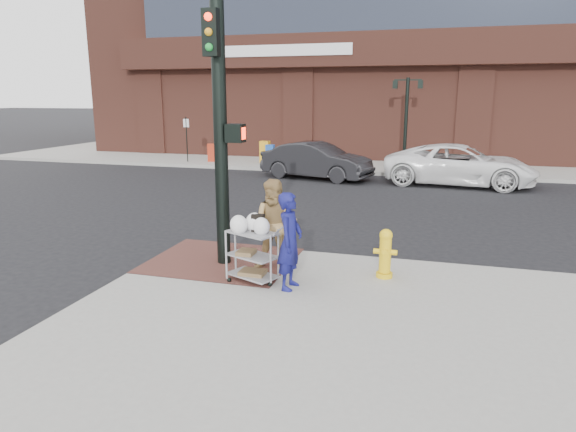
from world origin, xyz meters
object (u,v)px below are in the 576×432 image
(lamp_post, at_px, (406,113))
(woman_blue, at_px, (290,241))
(pedestrian_tan, at_px, (275,225))
(utility_cart, at_px, (252,251))
(fire_hydrant, at_px, (385,253))
(traffic_signal_pole, at_px, (221,126))
(minivan_white, at_px, (460,165))
(sedan_dark, at_px, (316,161))

(lamp_post, distance_m, woman_blue, 16.26)
(pedestrian_tan, distance_m, utility_cart, 0.77)
(woman_blue, bearing_deg, pedestrian_tan, 36.12)
(lamp_post, relative_size, fire_hydrant, 4.42)
(traffic_signal_pole, bearing_deg, fire_hydrant, 1.27)
(woman_blue, height_order, minivan_white, woman_blue)
(utility_cart, bearing_deg, fire_hydrant, 20.71)
(traffic_signal_pole, xyz_separation_m, sedan_dark, (-0.84, 11.67, -2.08))
(lamp_post, relative_size, utility_cart, 3.27)
(woman_blue, distance_m, minivan_white, 13.03)
(sedan_dark, bearing_deg, fire_hydrant, -146.74)
(lamp_post, height_order, utility_cart, lamp_post)
(pedestrian_tan, height_order, sedan_dark, pedestrian_tan)
(lamp_post, xyz_separation_m, sedan_dark, (-3.32, -3.56, -1.86))
(minivan_white, distance_m, utility_cart, 13.08)
(lamp_post, distance_m, sedan_dark, 5.21)
(traffic_signal_pole, relative_size, sedan_dark, 1.09)
(sedan_dark, xyz_separation_m, fire_hydrant, (3.96, -11.60, -0.14))
(sedan_dark, xyz_separation_m, minivan_white, (5.64, 0.03, 0.03))
(minivan_white, bearing_deg, lamp_post, 39.00)
(lamp_post, relative_size, traffic_signal_pole, 0.80)
(minivan_white, height_order, utility_cart, minivan_white)
(lamp_post, distance_m, minivan_white, 4.61)
(woman_blue, relative_size, sedan_dark, 0.37)
(traffic_signal_pole, height_order, woman_blue, traffic_signal_pole)
(woman_blue, height_order, sedan_dark, woman_blue)
(fire_hydrant, bearing_deg, traffic_signal_pole, -178.73)
(traffic_signal_pole, xyz_separation_m, utility_cart, (0.87, -0.78, -2.13))
(traffic_signal_pole, height_order, fire_hydrant, traffic_signal_pole)
(lamp_post, xyz_separation_m, traffic_signal_pole, (-2.48, -15.23, 0.21))
(traffic_signal_pole, xyz_separation_m, woman_blue, (1.61, -0.93, -1.84))
(sedan_dark, bearing_deg, traffic_signal_pole, -161.45)
(sedan_dark, relative_size, utility_cart, 3.74)
(lamp_post, xyz_separation_m, fire_hydrant, (0.64, -15.16, -2.01))
(lamp_post, bearing_deg, sedan_dark, -132.98)
(traffic_signal_pole, bearing_deg, woman_blue, -30.07)
(pedestrian_tan, bearing_deg, lamp_post, 78.60)
(woman_blue, distance_m, fire_hydrant, 1.85)
(minivan_white, bearing_deg, traffic_signal_pole, 163.37)
(woman_blue, xyz_separation_m, pedestrian_tan, (-0.52, 0.82, 0.03))
(utility_cart, bearing_deg, lamp_post, 84.28)
(pedestrian_tan, xyz_separation_m, minivan_white, (3.71, 11.80, -0.24))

